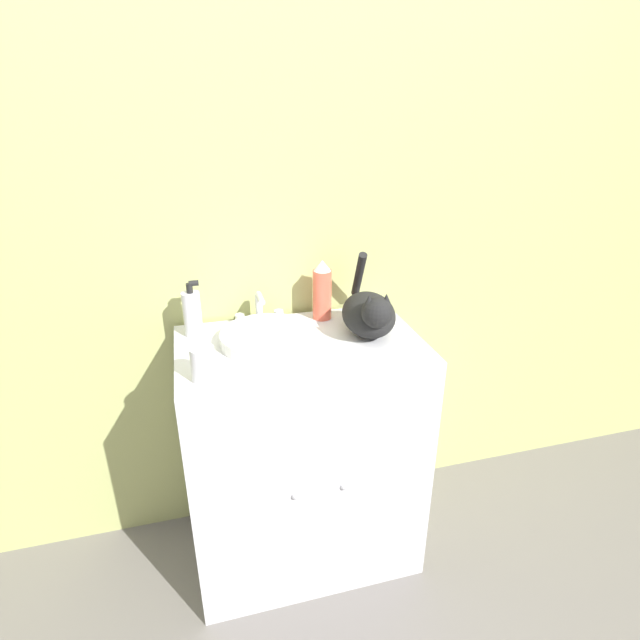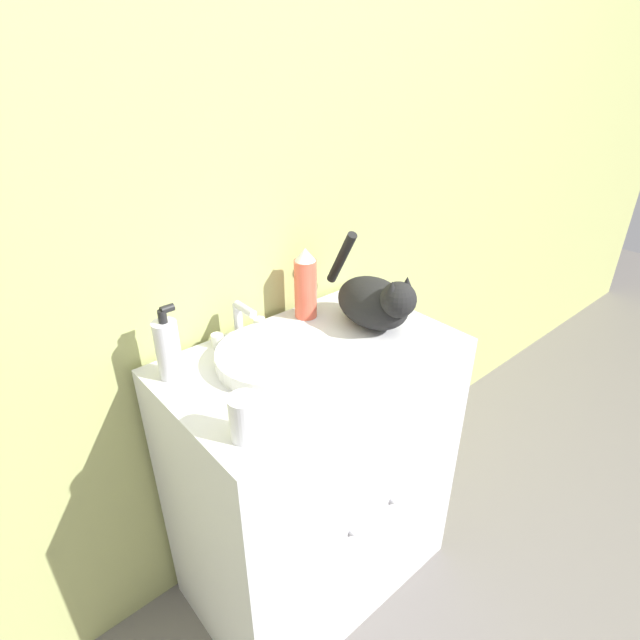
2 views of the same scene
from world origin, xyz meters
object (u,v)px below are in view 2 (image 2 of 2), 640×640
cat (376,301)px  spray_bottle (306,284)px  cup (245,418)px  soap_bottle (168,348)px

cat → spray_bottle: (-0.11, 0.17, 0.02)m
spray_bottle → cup: size_ratio=2.16×
cat → spray_bottle: bearing=-141.1°
soap_bottle → cat: bearing=-15.1°
soap_bottle → spray_bottle: 0.43m
soap_bottle → cup: soap_bottle is taller
cat → soap_bottle: size_ratio=1.94×
cat → spray_bottle: cat is taller
spray_bottle → cup: spray_bottle is taller
cat → cup: 0.55m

